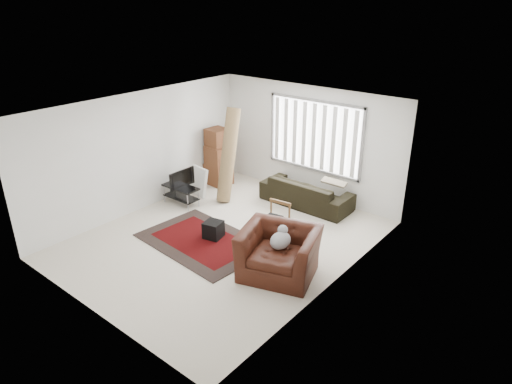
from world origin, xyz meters
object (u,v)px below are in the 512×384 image
side_chair (275,223)px  tv_stand (181,191)px  sofa (307,188)px  moving_boxes (218,159)px  armchair (279,249)px

side_chair → tv_stand: bearing=170.0°
sofa → side_chair: (0.58, -2.02, 0.08)m
sofa → tv_stand: bearing=38.2°
moving_boxes → sofa: 2.56m
side_chair → armchair: armchair is taller
moving_boxes → armchair: size_ratio=0.91×
side_chair → armchair: 0.96m
moving_boxes → sofa: bearing=7.7°
tv_stand → side_chair: bearing=-3.4°
sofa → side_chair: bearing=106.0°
moving_boxes → sofa: (2.52, 0.34, -0.27)m
tv_stand → moving_boxes: 1.55m
tv_stand → side_chair: side_chair is taller
tv_stand → moving_boxes: size_ratio=0.62×
sofa → armchair: bearing=113.9°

